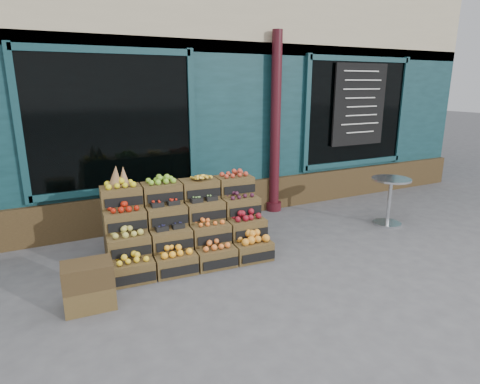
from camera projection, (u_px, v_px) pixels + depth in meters
name	position (u px, v px, depth m)	size (l,w,h in m)	color
ground	(277.00, 264.00, 5.30)	(60.00, 60.00, 0.00)	#4D4D50
shop_facade	(160.00, 80.00, 9.07)	(12.00, 6.24, 4.80)	#103338
crate_display	(186.00, 229.00, 5.45)	(2.17, 1.17, 1.31)	#503D1F
spare_crates	(89.00, 285.00, 4.22)	(0.53, 0.38, 0.51)	#503D1F
bistro_table	(390.00, 196.00, 6.69)	(0.64, 0.64, 0.80)	silver
shopkeeper	(110.00, 164.00, 6.58)	(0.75, 0.50, 2.07)	#19582C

